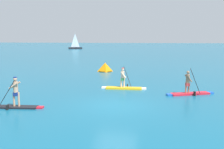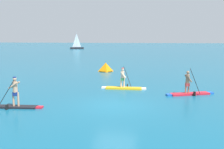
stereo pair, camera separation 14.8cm
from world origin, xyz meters
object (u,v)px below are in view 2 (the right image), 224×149
object	(u,v)px
sailboat_left_horizon	(77,47)
race_marker_buoy	(106,68)
paddleboarder_far_right	(190,90)
paddleboarder_mid_center	(124,85)
paddleboarder_near_left	(13,101)

from	to	relation	value
sailboat_left_horizon	race_marker_buoy	bearing A→B (deg)	88.41
paddleboarder_far_right	paddleboarder_mid_center	bearing A→B (deg)	145.21
paddleboarder_far_right	sailboat_left_horizon	distance (m)	79.82
paddleboarder_far_right	sailboat_left_horizon	bearing A→B (deg)	92.46
race_marker_buoy	paddleboarder_near_left	bearing A→B (deg)	-95.35
race_marker_buoy	sailboat_left_horizon	bearing A→B (deg)	113.72
sailboat_left_horizon	paddleboarder_far_right	bearing A→B (deg)	91.09
paddleboarder_far_right	race_marker_buoy	xyz separation A→B (m)	(-8.67, 10.48, 0.14)
paddleboarder_far_right	race_marker_buoy	size ratio (longest dim) A/B	1.88
paddleboarder_mid_center	race_marker_buoy	size ratio (longest dim) A/B	1.97
race_marker_buoy	sailboat_left_horizon	size ratio (longest dim) A/B	0.27
paddleboarder_near_left	sailboat_left_horizon	size ratio (longest dim) A/B	0.53
sailboat_left_horizon	paddleboarder_mid_center	bearing A→B (deg)	88.16
paddleboarder_near_left	sailboat_left_horizon	xyz separation A→B (m)	(-25.31, 76.99, 0.52)
paddleboarder_near_left	paddleboarder_far_right	xyz separation A→B (m)	(10.17, 5.50, -0.08)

